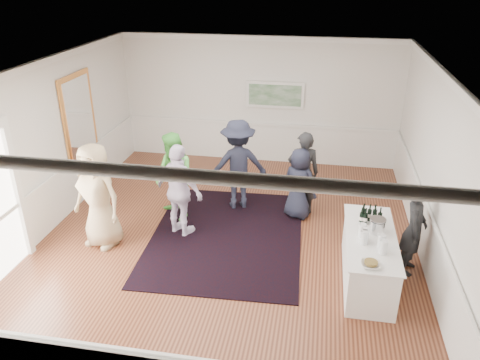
% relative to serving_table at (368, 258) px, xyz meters
% --- Properties ---
extents(floor, '(8.00, 8.00, 0.00)m').
position_rel_serving_table_xyz_m(floor, '(-2.49, 0.83, -0.42)').
color(floor, brown).
rests_on(floor, ground).
extents(ceiling, '(7.00, 8.00, 0.02)m').
position_rel_serving_table_xyz_m(ceiling, '(-2.49, 0.83, 2.78)').
color(ceiling, white).
rests_on(ceiling, wall_back).
extents(wall_left, '(0.02, 8.00, 3.20)m').
position_rel_serving_table_xyz_m(wall_left, '(-5.99, 0.83, 1.18)').
color(wall_left, white).
rests_on(wall_left, floor).
extents(wall_right, '(0.02, 8.00, 3.20)m').
position_rel_serving_table_xyz_m(wall_right, '(1.01, 0.83, 1.18)').
color(wall_right, white).
rests_on(wall_right, floor).
extents(wall_back, '(7.00, 0.02, 3.20)m').
position_rel_serving_table_xyz_m(wall_back, '(-2.49, 4.83, 1.18)').
color(wall_back, white).
rests_on(wall_back, floor).
extents(wall_front, '(7.00, 0.02, 3.20)m').
position_rel_serving_table_xyz_m(wall_front, '(-2.49, -3.17, 1.18)').
color(wall_front, white).
rests_on(wall_front, floor).
extents(wainscoting, '(7.00, 8.00, 1.00)m').
position_rel_serving_table_xyz_m(wainscoting, '(-2.49, 0.83, 0.08)').
color(wainscoting, white).
rests_on(wainscoting, floor).
extents(mirror, '(0.05, 1.25, 1.85)m').
position_rel_serving_table_xyz_m(mirror, '(-5.94, 2.13, 1.38)').
color(mirror, '#E69243').
rests_on(mirror, wall_left).
extents(landscape_painting, '(1.44, 0.06, 0.66)m').
position_rel_serving_table_xyz_m(landscape_painting, '(-2.09, 4.78, 1.36)').
color(landscape_painting, white).
rests_on(landscape_painting, wall_back).
extents(area_rug, '(2.98, 3.82, 0.02)m').
position_rel_serving_table_xyz_m(area_rug, '(-2.54, 0.92, -0.41)').
color(area_rug, black).
rests_on(area_rug, floor).
extents(serving_table, '(0.79, 2.07, 0.84)m').
position_rel_serving_table_xyz_m(serving_table, '(0.00, 0.00, 0.00)').
color(serving_table, white).
rests_on(serving_table, floor).
extents(bartender, '(0.52, 0.66, 1.59)m').
position_rel_serving_table_xyz_m(bartender, '(0.71, 0.40, 0.37)').
color(bartender, black).
rests_on(bartender, floor).
extents(guest_tan, '(1.10, 0.87, 1.97)m').
position_rel_serving_table_xyz_m(guest_tan, '(-4.75, 0.28, 0.56)').
color(guest_tan, tan).
rests_on(guest_tan, floor).
extents(guest_green, '(1.10, 1.10, 1.80)m').
position_rel_serving_table_xyz_m(guest_green, '(-3.71, 1.47, 0.48)').
color(guest_green, '#60D053').
rests_on(guest_green, floor).
extents(guest_lilac, '(1.15, 0.87, 1.82)m').
position_rel_serving_table_xyz_m(guest_lilac, '(-3.41, 0.88, 0.49)').
color(guest_lilac, white).
rests_on(guest_lilac, floor).
extents(guest_dark_a, '(1.41, 1.09, 1.93)m').
position_rel_serving_table_xyz_m(guest_dark_a, '(-2.54, 2.16, 0.54)').
color(guest_dark_a, '#1B1E2D').
rests_on(guest_dark_a, floor).
extents(guest_dark_b, '(0.69, 0.49, 1.76)m').
position_rel_serving_table_xyz_m(guest_dark_b, '(-1.20, 2.17, 0.46)').
color(guest_dark_b, black).
rests_on(guest_dark_b, floor).
extents(guest_navy, '(0.85, 0.73, 1.48)m').
position_rel_serving_table_xyz_m(guest_navy, '(-1.26, 1.94, 0.32)').
color(guest_navy, '#1B1E2D').
rests_on(guest_navy, floor).
extents(wine_bottles, '(0.37, 0.23, 0.31)m').
position_rel_serving_table_xyz_m(wine_bottles, '(-0.02, 0.45, 0.57)').
color(wine_bottles, black).
rests_on(wine_bottles, serving_table).
extents(juice_pitchers, '(0.39, 0.55, 0.24)m').
position_rel_serving_table_xyz_m(juice_pitchers, '(-0.04, -0.25, 0.53)').
color(juice_pitchers, '#82BE44').
rests_on(juice_pitchers, serving_table).
extents(ice_bucket, '(0.26, 0.26, 0.25)m').
position_rel_serving_table_xyz_m(ice_bucket, '(0.09, 0.13, 0.53)').
color(ice_bucket, silver).
rests_on(ice_bucket, serving_table).
extents(nut_bowl, '(0.28, 0.28, 0.08)m').
position_rel_serving_table_xyz_m(nut_bowl, '(-0.07, -0.83, 0.45)').
color(nut_bowl, white).
rests_on(nut_bowl, serving_table).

